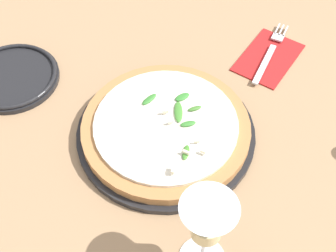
{
  "coord_description": "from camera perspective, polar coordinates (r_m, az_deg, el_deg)",
  "views": [
    {
      "loc": [
        -0.46,
        -0.18,
        0.67
      ],
      "look_at": [
        -0.0,
        -0.0,
        0.03
      ],
      "focal_mm": 50.0,
      "sensor_mm": 36.0,
      "label": 1
    }
  ],
  "objects": [
    {
      "name": "wine_glass",
      "position": [
        0.62,
        4.79,
        -11.81
      ],
      "size": [
        0.08,
        0.08,
        0.16
      ],
      "color": "white",
      "rests_on": "ground_plane"
    },
    {
      "name": "side_plate_white",
      "position": [
        0.96,
        -18.47,
        5.72
      ],
      "size": [
        0.18,
        0.18,
        0.02
      ],
      "color": "black",
      "rests_on": "ground_plane"
    },
    {
      "name": "ground_plane",
      "position": [
        0.83,
        -0.26,
        -1.14
      ],
      "size": [
        6.0,
        6.0,
        0.0
      ],
      "primitive_type": "plane",
      "color": "#9E7A56"
    },
    {
      "name": "napkin",
      "position": [
        0.98,
        12.15,
        8.22
      ],
      "size": [
        0.17,
        0.13,
        0.01
      ],
      "rotation": [
        0.0,
        0.0,
        -0.23
      ],
      "color": "#B21E1E",
      "rests_on": "ground_plane"
    },
    {
      "name": "pizza_arugula_main",
      "position": [
        0.82,
        0.01,
        -0.56
      ],
      "size": [
        0.32,
        0.32,
        0.05
      ],
      "color": "black",
      "rests_on": "ground_plane"
    },
    {
      "name": "fork",
      "position": [
        0.98,
        12.32,
        8.68
      ],
      "size": [
        0.19,
        0.03,
        0.0
      ],
      "rotation": [
        0.0,
        0.0,
        -0.09
      ],
      "color": "silver",
      "rests_on": "ground_plane"
    }
  ]
}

